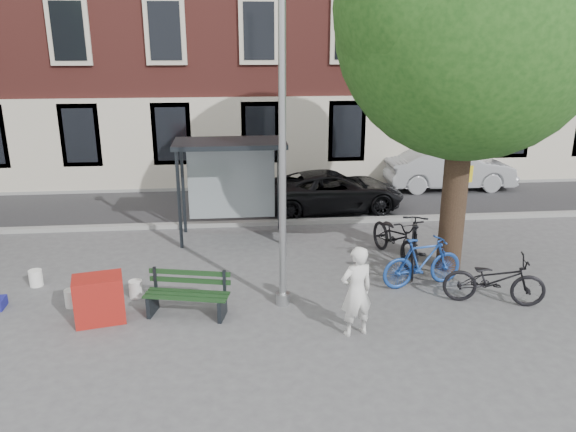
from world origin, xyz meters
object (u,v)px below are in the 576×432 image
Objects in this scene: bike_a at (494,280)px; red_stand at (99,299)px; lamppost at (282,170)px; bike_b at (423,262)px; painter at (356,291)px; car_silver at (449,168)px; notice_sign at (465,186)px; bike_d at (414,245)px; bench at (187,296)px; car_dark at (333,191)px; bus_shelter at (246,167)px; bike_c at (395,237)px.

red_stand is at bearing 105.81° from bike_a.
lamppost is 3.83m from bike_b.
bike_a is at bearing -178.90° from painter.
car_silver is 2.28× the size of notice_sign.
bike_b is 3.67m from notice_sign.
lamppost is at bearing 42.38° from bike_d.
lamppost reaches higher than painter.
painter is at bearing -47.46° from lamppost.
bench is 7.62m from car_dark.
bike_a is (3.02, 0.94, -0.33)m from painter.
bus_shelter is 3.69m from car_dark.
notice_sign reaches higher than bike_a.
bike_b is (1.85, 1.89, -0.29)m from painter.
bike_a reaches higher than red_stand.
notice_sign is at bearing -115.59° from bike_d.
bench is 7.99m from notice_sign.
bike_c is at bearing 149.43° from car_silver.
lamppost is at bearing 100.90° from bike_a.
lamppost is 2.63m from painter.
lamppost reaches higher than bike_b.
bike_d is 4.95m from car_dark.
bike_d reaches higher than red_stand.
red_stand is (-4.70, 0.95, -0.40)m from painter.
red_stand is (-6.38, -2.46, -0.12)m from bike_c.
bench is 0.39× the size of car_dark.
bike_a is at bearing -42.80° from bus_shelter.
bike_c is at bearing -52.34° from bike_d.
car_dark is (-0.97, 5.68, 0.05)m from bike_b.
bike_c is at bearing -29.96° from bus_shelter.
painter reaches higher than red_stand.
bike_a is 1.50m from bike_b.
red_stand is at bearing 130.82° from car_silver.
bench is at bearing 142.32° from car_dark.
bike_c reaches higher than bike_b.
bike_d is 2.99m from notice_sign.
car_dark is at bearing 71.43° from bench.
bike_c is 0.72m from bike_d.
notice_sign is at bearing 163.09° from car_silver.
bike_a is at bearing -140.27° from bike_b.
bike_c is 1.11× the size of notice_sign.
bench is 1.88× the size of red_stand.
bike_b is 8.56m from car_silver.
painter is 7.62m from car_dark.
lamppost is 3.05m from bench.
painter is at bearing -71.53° from bus_shelter.
painter is at bearing 123.20° from bike_a.
bike_a reaches higher than bench.
bus_shelter reaches higher than bike_c.
car_dark is 0.98× the size of car_silver.
notice_sign is (0.88, 3.86, 0.90)m from bike_a.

